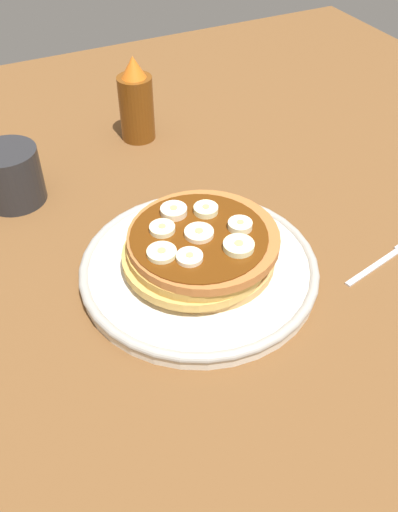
# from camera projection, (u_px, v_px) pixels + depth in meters

# --- Properties ---
(ground_plane) EXTENTS (1.40, 1.40, 0.03)m
(ground_plane) POSITION_uv_depth(u_px,v_px,m) (199.00, 284.00, 0.65)
(ground_plane) COLOR brown
(plate) EXTENTS (0.28, 0.28, 0.02)m
(plate) POSITION_uv_depth(u_px,v_px,m) (199.00, 268.00, 0.64)
(plate) COLOR silver
(plate) RESTS_ON ground_plane
(pancake_stack) EXTENTS (0.18, 0.18, 0.04)m
(pancake_stack) POSITION_uv_depth(u_px,v_px,m) (199.00, 249.00, 0.62)
(pancake_stack) COLOR tan
(pancake_stack) RESTS_ON plate
(banana_slice_0) EXTENTS (0.03, 0.03, 0.01)m
(banana_slice_0) POSITION_uv_depth(u_px,v_px,m) (193.00, 232.00, 0.60)
(banana_slice_0) COLOR #FBE2B8
(banana_slice_0) RESTS_ON pancake_stack
(banana_slice_1) EXTENTS (0.03, 0.03, 0.01)m
(banana_slice_1) POSITION_uv_depth(u_px,v_px,m) (162.00, 229.00, 0.61)
(banana_slice_1) COLOR #F5EEBA
(banana_slice_1) RESTS_ON pancake_stack
(banana_slice_2) EXTENTS (0.03, 0.03, 0.01)m
(banana_slice_2) POSITION_uv_depth(u_px,v_px,m) (206.00, 210.00, 0.63)
(banana_slice_2) COLOR #F2F1B6
(banana_slice_2) RESTS_ON pancake_stack
(banana_slice_3) EXTENTS (0.03, 0.03, 0.01)m
(banana_slice_3) POSITION_uv_depth(u_px,v_px,m) (240.00, 226.00, 0.61)
(banana_slice_3) COLOR #F9F2C6
(banana_slice_3) RESTS_ON pancake_stack
(banana_slice_4) EXTENTS (0.03, 0.03, 0.01)m
(banana_slice_4) POSITION_uv_depth(u_px,v_px,m) (239.00, 246.00, 0.58)
(banana_slice_4) COLOR #EEEFB2
(banana_slice_4) RESTS_ON pancake_stack
(banana_slice_5) EXTENTS (0.03, 0.03, 0.01)m
(banana_slice_5) POSITION_uv_depth(u_px,v_px,m) (190.00, 257.00, 0.57)
(banana_slice_5) COLOR #FEEBC2
(banana_slice_5) RESTS_ON pancake_stack
(banana_slice_6) EXTENTS (0.03, 0.03, 0.01)m
(banana_slice_6) POSITION_uv_depth(u_px,v_px,m) (174.00, 211.00, 0.63)
(banana_slice_6) COLOR #F6E2BD
(banana_slice_6) RESTS_ON pancake_stack
(banana_slice_7) EXTENTS (0.03, 0.03, 0.01)m
(banana_slice_7) POSITION_uv_depth(u_px,v_px,m) (162.00, 253.00, 0.58)
(banana_slice_7) COLOR #F5F1B9
(banana_slice_7) RESTS_ON pancake_stack
(coffee_mug) EXTENTS (0.11, 0.08, 0.08)m
(coffee_mug) POSITION_uv_depth(u_px,v_px,m) (10.00, 174.00, 0.73)
(coffee_mug) COLOR #262628
(coffee_mug) RESTS_ON ground_plane
(fork) EXTENTS (0.04, 0.13, 0.01)m
(fork) POSITION_uv_depth(u_px,v_px,m) (387.00, 257.00, 0.66)
(fork) COLOR silver
(fork) RESTS_ON ground_plane
(syrup_bottle) EXTENTS (0.05, 0.05, 0.13)m
(syrup_bottle) POSITION_uv_depth(u_px,v_px,m) (136.00, 103.00, 0.84)
(syrup_bottle) COLOR brown
(syrup_bottle) RESTS_ON ground_plane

